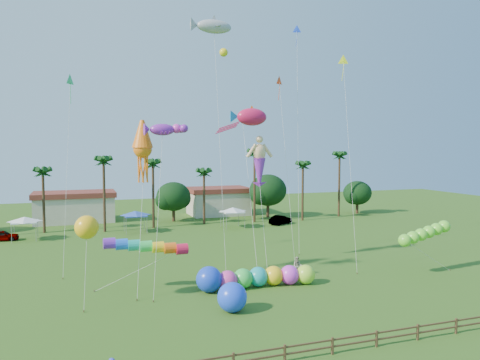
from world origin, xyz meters
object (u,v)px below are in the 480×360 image
object	(u,v)px
blue_ball	(232,297)
caterpillar_inflatable	(252,277)
car_a	(2,236)
car_b	(281,220)
spectator_b	(297,266)

from	to	relation	value
blue_ball	caterpillar_inflatable	bearing A→B (deg)	55.13
car_a	car_b	distance (m)	38.78
car_b	blue_ball	bearing A→B (deg)	120.25
car_a	car_b	world-z (taller)	car_b
car_a	caterpillar_inflatable	distance (m)	37.15
car_a	spectator_b	world-z (taller)	spectator_b
caterpillar_inflatable	blue_ball	distance (m)	6.02
car_a	blue_ball	size ratio (longest dim) A/B	1.85
spectator_b	caterpillar_inflatable	size ratio (longest dim) A/B	0.17
car_a	spectator_b	bearing A→B (deg)	-131.23
blue_ball	car_b	bearing A→B (deg)	60.54
car_b	caterpillar_inflatable	xyz separation A→B (m)	(-15.82, -29.15, 0.20)
car_b	spectator_b	world-z (taller)	spectator_b
spectator_b	blue_ball	world-z (taller)	blue_ball
car_a	blue_ball	distance (m)	39.33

